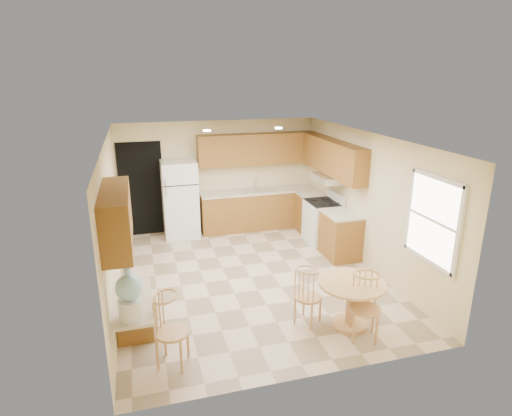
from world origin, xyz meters
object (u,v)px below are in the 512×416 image
object	(u,v)px
refrigerator	(180,199)
chair_desk	(172,328)
stove	(323,222)
water_crock	(130,296)
dining_table	(351,297)
chair_table_b	(369,304)
chair_table_a	(311,293)

from	to	relation	value
refrigerator	chair_desk	bearing A→B (deg)	-97.53
stove	water_crock	xyz separation A→B (m)	(-3.92, -3.29, 0.59)
stove	water_crock	world-z (taller)	water_crock
refrigerator	dining_table	bearing A→B (deg)	-65.76
chair_table_b	water_crock	xyz separation A→B (m)	(-3.03, 0.18, 0.49)
dining_table	chair_table_b	distance (m)	0.42
stove	water_crock	distance (m)	5.15
chair_desk	water_crock	xyz separation A→B (m)	(-0.45, 0.04, 0.48)
chair_desk	chair_table_b	bearing A→B (deg)	109.03
dining_table	chair_table_b	xyz separation A→B (m)	(0.05, -0.40, 0.11)
refrigerator	water_crock	distance (m)	4.63
stove	chair_table_a	world-z (taller)	stove
chair_desk	water_crock	bearing A→B (deg)	-72.17
stove	chair_desk	world-z (taller)	stove
dining_table	stove	bearing A→B (deg)	72.87
dining_table	chair_table_b	world-z (taller)	chair_table_b
stove	chair_table_a	size ratio (longest dim) A/B	1.26
chair_table_a	stove	bearing A→B (deg)	113.05
dining_table	water_crock	xyz separation A→B (m)	(-2.98, -0.22, 0.60)
refrigerator	chair_table_a	size ratio (longest dim) A/B	1.97
refrigerator	water_crock	world-z (taller)	refrigerator
dining_table	chair_table_b	size ratio (longest dim) A/B	1.02
chair_table_b	chair_desk	distance (m)	2.58
stove	chair_table_a	bearing A→B (deg)	-117.28
stove	dining_table	xyz separation A→B (m)	(-0.95, -3.07, -0.01)
stove	chair_table_a	xyz separation A→B (m)	(-1.50, -2.90, 0.06)
refrigerator	water_crock	bearing A→B (deg)	-103.12
refrigerator	chair_table_b	bearing A→B (deg)	-67.11
dining_table	chair_desk	xyz separation A→B (m)	(-2.53, -0.25, 0.12)
refrigerator	chair_table_b	size ratio (longest dim) A/B	1.81
stove	water_crock	bearing A→B (deg)	-140.07
refrigerator	chair_table_a	world-z (taller)	refrigerator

